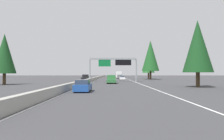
{
  "coord_description": "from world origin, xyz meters",
  "views": [
    {
      "loc": [
        -4.15,
        -5.47,
        2.24
      ],
      "look_at": [
        54.95,
        -5.61,
        3.19
      ],
      "focal_mm": 33.28,
      "sensor_mm": 36.0,
      "label": 1
    }
  ],
  "objects_px": {
    "sedan_distant_a": "(83,86)",
    "bus_mid_center": "(118,74)",
    "sign_gantry_overhead": "(114,63)",
    "box_truck_near_right": "(118,74)",
    "conifer_right_mid": "(150,56)",
    "conifer_right_far": "(148,62)",
    "conifer_right_near": "(198,46)",
    "minivan_mid_left": "(120,76)",
    "conifer_left_near": "(4,54)",
    "sedan_distant_b": "(111,78)",
    "oncoming_far": "(85,77)",
    "pickup_far_right": "(111,79)",
    "oncoming_near": "(88,78)",
    "sedan_far_left": "(122,78)"
  },
  "relations": [
    {
      "from": "box_truck_near_right",
      "to": "conifer_right_near",
      "type": "relative_size",
      "value": 0.78
    },
    {
      "from": "conifer_right_near",
      "to": "box_truck_near_right",
      "type": "bearing_deg",
      "value": 6.69
    },
    {
      "from": "conifer_left_near",
      "to": "sign_gantry_overhead",
      "type": "bearing_deg",
      "value": -57.45
    },
    {
      "from": "bus_mid_center",
      "to": "oncoming_far",
      "type": "bearing_deg",
      "value": 159.59
    },
    {
      "from": "box_truck_near_right",
      "to": "pickup_far_right",
      "type": "bearing_deg",
      "value": 177.19
    },
    {
      "from": "sedan_distant_b",
      "to": "oncoming_near",
      "type": "height_order",
      "value": "same"
    },
    {
      "from": "sign_gantry_overhead",
      "to": "conifer_right_near",
      "type": "bearing_deg",
      "value": -147.54
    },
    {
      "from": "oncoming_far",
      "to": "conifer_right_near",
      "type": "height_order",
      "value": "conifer_right_near"
    },
    {
      "from": "oncoming_far",
      "to": "pickup_far_right",
      "type": "bearing_deg",
      "value": 22.1
    },
    {
      "from": "sign_gantry_overhead",
      "to": "sedan_distant_a",
      "type": "xyz_separation_m",
      "value": [
        -29.36,
        4.07,
        -4.38
      ]
    },
    {
      "from": "pickup_far_right",
      "to": "minivan_mid_left",
      "type": "bearing_deg",
      "value": -4.72
    },
    {
      "from": "bus_mid_center",
      "to": "conifer_left_near",
      "type": "height_order",
      "value": "conifer_left_near"
    },
    {
      "from": "minivan_mid_left",
      "to": "conifer_right_mid",
      "type": "distance_m",
      "value": 19.19
    },
    {
      "from": "oncoming_near",
      "to": "sedan_far_left",
      "type": "bearing_deg",
      "value": 74.19
    },
    {
      "from": "bus_mid_center",
      "to": "conifer_right_near",
      "type": "distance_m",
      "value": 66.98
    },
    {
      "from": "box_truck_near_right",
      "to": "conifer_right_near",
      "type": "xyz_separation_m",
      "value": [
        -88.4,
        -10.37,
        5.03
      ]
    },
    {
      "from": "minivan_mid_left",
      "to": "conifer_right_mid",
      "type": "xyz_separation_m",
      "value": [
        -13.92,
        -10.72,
        7.71
      ]
    },
    {
      "from": "conifer_right_mid",
      "to": "box_truck_near_right",
      "type": "bearing_deg",
      "value": 12.75
    },
    {
      "from": "sedan_distant_a",
      "to": "oncoming_far",
      "type": "xyz_separation_m",
      "value": [
        42.14,
        5.03,
        0.23
      ]
    },
    {
      "from": "pickup_far_right",
      "to": "conifer_right_far",
      "type": "xyz_separation_m",
      "value": [
        38.19,
        -15.19,
        5.93
      ]
    },
    {
      "from": "box_truck_near_right",
      "to": "minivan_mid_left",
      "type": "relative_size",
      "value": 1.7
    },
    {
      "from": "conifer_right_mid",
      "to": "oncoming_far",
      "type": "bearing_deg",
      "value": 108.97
    },
    {
      "from": "sedan_distant_a",
      "to": "bus_mid_center",
      "type": "xyz_separation_m",
      "value": [
        74.12,
        -6.87,
        1.03
      ]
    },
    {
      "from": "conifer_right_far",
      "to": "conifer_left_near",
      "type": "bearing_deg",
      "value": 140.41
    },
    {
      "from": "bus_mid_center",
      "to": "sedan_distant_b",
      "type": "bearing_deg",
      "value": 171.83
    },
    {
      "from": "oncoming_near",
      "to": "oncoming_far",
      "type": "distance_m",
      "value": 7.63
    },
    {
      "from": "conifer_right_near",
      "to": "conifer_right_far",
      "type": "relative_size",
      "value": 0.97
    },
    {
      "from": "sedan_distant_a",
      "to": "pickup_far_right",
      "type": "bearing_deg",
      "value": -9.29
    },
    {
      "from": "sign_gantry_overhead",
      "to": "box_truck_near_right",
      "type": "xyz_separation_m",
      "value": [
        67.23,
        -3.1,
        -3.45
      ]
    },
    {
      "from": "sedan_far_left",
      "to": "oncoming_near",
      "type": "distance_m",
      "value": 12.59
    },
    {
      "from": "minivan_mid_left",
      "to": "sedan_far_left",
      "type": "bearing_deg",
      "value": -179.4
    },
    {
      "from": "oncoming_near",
      "to": "conifer_right_mid",
      "type": "relative_size",
      "value": 0.31
    },
    {
      "from": "sedan_distant_a",
      "to": "box_truck_near_right",
      "type": "bearing_deg",
      "value": -4.25
    },
    {
      "from": "conifer_right_near",
      "to": "conifer_right_far",
      "type": "distance_m",
      "value": 51.23
    },
    {
      "from": "sedan_distant_a",
      "to": "conifer_right_far",
      "type": "distance_m",
      "value": 62.57
    },
    {
      "from": "sedan_distant_a",
      "to": "conifer_left_near",
      "type": "distance_m",
      "value": 24.11
    },
    {
      "from": "conifer_right_mid",
      "to": "conifer_left_near",
      "type": "distance_m",
      "value": 49.46
    },
    {
      "from": "sedan_distant_b",
      "to": "conifer_left_near",
      "type": "relative_size",
      "value": 0.44
    },
    {
      "from": "minivan_mid_left",
      "to": "bus_mid_center",
      "type": "bearing_deg",
      "value": 0.68
    },
    {
      "from": "box_truck_near_right",
      "to": "conifer_right_near",
      "type": "distance_m",
      "value": 89.15
    },
    {
      "from": "sedan_distant_a",
      "to": "box_truck_near_right",
      "type": "height_order",
      "value": "box_truck_near_right"
    },
    {
      "from": "oncoming_near",
      "to": "conifer_left_near",
      "type": "height_order",
      "value": "conifer_left_near"
    },
    {
      "from": "oncoming_far",
      "to": "conifer_right_mid",
      "type": "height_order",
      "value": "conifer_right_mid"
    },
    {
      "from": "conifer_left_near",
      "to": "pickup_far_right",
      "type": "bearing_deg",
      "value": -74.83
    },
    {
      "from": "conifer_right_mid",
      "to": "conifer_right_far",
      "type": "height_order",
      "value": "conifer_right_mid"
    },
    {
      "from": "sign_gantry_overhead",
      "to": "conifer_right_far",
      "type": "height_order",
      "value": "conifer_right_far"
    },
    {
      "from": "sedan_distant_a",
      "to": "conifer_right_near",
      "type": "height_order",
      "value": "conifer_right_near"
    },
    {
      "from": "conifer_right_far",
      "to": "sedan_distant_a",
      "type": "bearing_deg",
      "value": 162.56
    },
    {
      "from": "sedan_distant_b",
      "to": "oncoming_near",
      "type": "xyz_separation_m",
      "value": [
        -0.89,
        8.44,
        0.0
      ]
    },
    {
      "from": "minivan_mid_left",
      "to": "conifer_left_near",
      "type": "height_order",
      "value": "conifer_left_near"
    }
  ]
}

